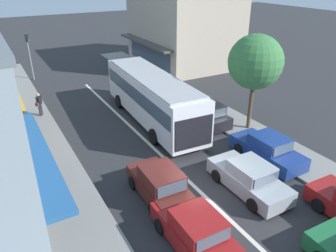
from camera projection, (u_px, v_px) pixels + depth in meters
The scene contains 14 objects.
ground_plane at pixel (200, 192), 15.26m from camera, with size 140.00×140.00×0.00m, color #2D2D30.
lane_centre_line at pixel (160, 154), 18.39m from camera, with size 0.20×28.00×0.01m, color silver.
sidewalk_left at pixel (26, 169), 16.91m from camera, with size 5.20×44.00×0.14m, color gray.
kerb_right at pixel (225, 118), 22.69m from camera, with size 2.80×44.00×0.12m, color gray.
building_right_far at pixel (183, 26), 34.32m from camera, with size 9.26×10.83×7.93m.
city_bus at pixel (152, 95), 21.53m from camera, with size 3.14×10.97×3.23m.
sedan_behind_bus_near at pixel (197, 233), 12.01m from camera, with size 1.92×4.21×1.47m.
sedan_behind_bus_mid at pixel (249, 178), 15.14m from camera, with size 1.90×4.20×1.47m.
hatchback_adjacent_lane_trail at pixel (159, 184), 14.64m from camera, with size 1.88×3.73×1.54m.
parked_sedan_kerb_second at pixel (268, 149), 17.52m from camera, with size 1.94×4.22×1.47m.
parked_hatchback_kerb_third at pixel (206, 114), 21.62m from camera, with size 1.88×3.73×1.54m.
traffic_light_downstreet at pixel (29, 49), 29.39m from camera, with size 0.33×0.24×4.20m.
street_tree_right at pixel (255, 62), 19.33m from camera, with size 3.27×3.27×6.06m.
pedestrian_with_handbag_near at pixel (39, 103), 22.46m from camera, with size 0.53×0.58×1.63m.
Camera 1 is at (-7.43, -10.05, 9.41)m, focal length 35.00 mm.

